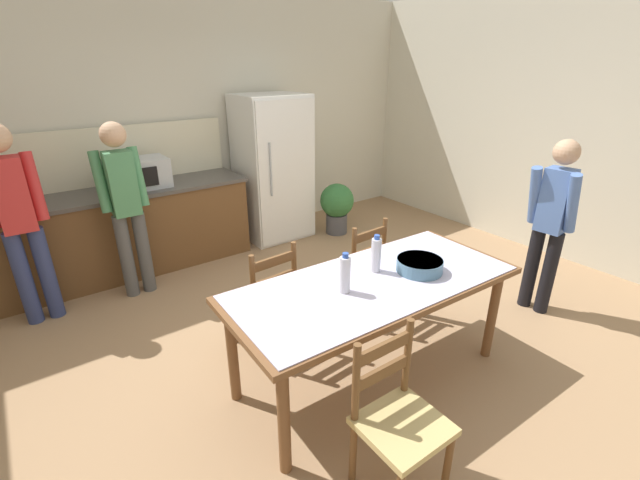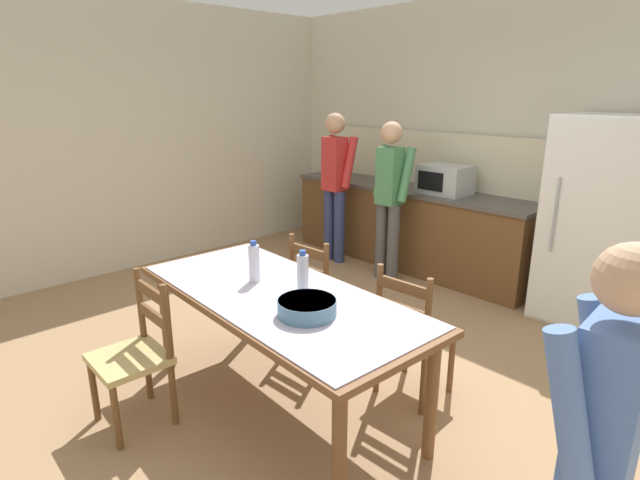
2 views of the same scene
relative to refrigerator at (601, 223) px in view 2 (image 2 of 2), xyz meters
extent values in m
plane|color=#9E7A56|center=(-0.88, -2.19, -0.89)|extent=(8.32, 8.32, 0.00)
cube|color=beige|center=(-0.88, 0.47, 0.56)|extent=(6.52, 0.12, 2.90)
cube|color=beige|center=(-4.14, -2.19, 0.56)|extent=(0.12, 5.20, 2.90)
cube|color=brown|center=(-2.02, 0.04, -0.45)|extent=(2.98, 0.62, 0.87)
cube|color=#4C4742|center=(-2.02, 0.04, 0.00)|extent=(3.02, 0.66, 0.04)
cube|color=#B7BCC1|center=(-2.69, 0.04, 0.01)|extent=(0.52, 0.38, 0.02)
cube|color=beige|center=(-2.02, 0.35, 0.32)|extent=(2.98, 0.03, 0.60)
cube|color=white|center=(0.00, 0.01, 0.00)|extent=(0.81, 0.68, 1.77)
cube|color=white|center=(0.00, -0.34, 0.00)|extent=(0.78, 0.02, 1.70)
cylinder|color=#A5AAB2|center=(-0.24, -0.36, 0.09)|extent=(0.02, 0.02, 0.62)
cube|color=#B2B7BC|center=(-1.55, 0.02, 0.17)|extent=(0.50, 0.38, 0.30)
cube|color=black|center=(-1.60, -0.17, 0.17)|extent=(0.30, 0.01, 0.19)
cylinder|color=brown|center=(-1.78, -3.07, -0.52)|extent=(0.07, 0.07, 0.74)
cylinder|color=brown|center=(0.03, -3.14, -0.52)|extent=(0.07, 0.07, 0.74)
cylinder|color=brown|center=(-1.76, -2.39, -0.52)|extent=(0.07, 0.07, 0.74)
cylinder|color=brown|center=(0.06, -2.46, -0.52)|extent=(0.07, 0.07, 0.74)
cube|color=brown|center=(-0.86, -2.77, -0.13)|extent=(2.05, 0.95, 0.04)
cube|color=#B7B2CC|center=(-0.86, -2.77, -0.10)|extent=(1.96, 0.91, 0.01)
cylinder|color=silver|center=(-1.11, -2.76, 0.02)|extent=(0.07, 0.07, 0.24)
cylinder|color=#2D51B2|center=(-1.11, -2.76, 0.15)|extent=(0.04, 0.04, 0.03)
cylinder|color=silver|center=(-0.76, -2.66, 0.02)|extent=(0.07, 0.07, 0.24)
cylinder|color=#2D51B2|center=(-0.76, -2.66, 0.15)|extent=(0.04, 0.04, 0.03)
cylinder|color=slate|center=(-0.51, -2.84, -0.06)|extent=(0.32, 0.32, 0.09)
cylinder|color=slate|center=(-0.51, -2.84, -0.02)|extent=(0.31, 0.31, 0.02)
cylinder|color=brown|center=(-0.21, -1.83, -0.68)|extent=(0.04, 0.04, 0.41)
cylinder|color=brown|center=(-0.57, -1.85, -0.68)|extent=(0.04, 0.04, 0.41)
cylinder|color=brown|center=(-0.19, -2.17, -0.68)|extent=(0.04, 0.04, 0.41)
cylinder|color=brown|center=(-0.55, -2.19, -0.68)|extent=(0.04, 0.04, 0.41)
cube|color=tan|center=(-0.38, -2.01, -0.46)|extent=(0.44, 0.42, 0.04)
cylinder|color=brown|center=(-0.19, -2.17, -0.21)|extent=(0.04, 0.04, 0.46)
cylinder|color=brown|center=(-0.55, -2.19, -0.21)|extent=(0.04, 0.04, 0.46)
cube|color=brown|center=(-0.37, -2.18, -0.08)|extent=(0.36, 0.04, 0.07)
cube|color=brown|center=(-0.37, -2.18, -0.23)|extent=(0.36, 0.04, 0.07)
cylinder|color=brown|center=(-1.53, -3.68, -0.68)|extent=(0.04, 0.04, 0.41)
cylinder|color=brown|center=(-1.17, -3.69, -0.68)|extent=(0.04, 0.04, 0.41)
cylinder|color=brown|center=(-1.52, -3.34, -0.68)|extent=(0.04, 0.04, 0.41)
cylinder|color=brown|center=(-1.16, -3.35, -0.68)|extent=(0.04, 0.04, 0.41)
cube|color=tan|center=(-1.34, -3.52, -0.46)|extent=(0.43, 0.41, 0.04)
cylinder|color=brown|center=(-1.52, -3.34, -0.21)|extent=(0.04, 0.04, 0.46)
cylinder|color=brown|center=(-1.16, -3.35, -0.21)|extent=(0.04, 0.04, 0.46)
cube|color=brown|center=(-1.34, -3.35, -0.08)|extent=(0.36, 0.03, 0.07)
cube|color=brown|center=(-1.34, -3.35, -0.23)|extent=(0.36, 0.03, 0.07)
cylinder|color=brown|center=(-1.12, -1.80, -0.68)|extent=(0.04, 0.04, 0.41)
cylinder|color=brown|center=(-1.47, -1.82, -0.68)|extent=(0.04, 0.04, 0.41)
cylinder|color=brown|center=(-1.10, -2.14, -0.68)|extent=(0.04, 0.04, 0.41)
cylinder|color=brown|center=(-1.46, -2.16, -0.68)|extent=(0.04, 0.04, 0.41)
cube|color=tan|center=(-1.29, -1.98, -0.46)|extent=(0.44, 0.42, 0.04)
cylinder|color=brown|center=(-1.10, -2.14, -0.21)|extent=(0.04, 0.04, 0.46)
cylinder|color=brown|center=(-1.46, -2.16, -0.21)|extent=(0.04, 0.04, 0.46)
cube|color=brown|center=(-1.28, -2.15, -0.08)|extent=(0.36, 0.04, 0.07)
cube|color=brown|center=(-1.28, -2.15, -0.23)|extent=(0.36, 0.04, 0.07)
cylinder|color=navy|center=(-2.77, -0.49, -0.46)|extent=(0.13, 0.13, 0.85)
cylinder|color=navy|center=(-2.60, -0.49, -0.46)|extent=(0.13, 0.13, 0.85)
cube|color=red|center=(-2.69, -0.49, 0.27)|extent=(0.24, 0.20, 0.60)
sphere|color=tan|center=(-2.69, -0.49, 0.72)|extent=(0.23, 0.23, 0.23)
cylinder|color=red|center=(-2.85, -0.42, 0.29)|extent=(0.10, 0.23, 0.57)
cylinder|color=red|center=(-2.52, -0.42, 0.29)|extent=(0.10, 0.23, 0.57)
cylinder|color=#4C4C4C|center=(-1.95, -0.51, -0.47)|extent=(0.12, 0.12, 0.82)
cylinder|color=#4C4C4C|center=(-1.79, -0.51, -0.47)|extent=(0.12, 0.12, 0.82)
cube|color=#478456|center=(-1.87, -0.51, 0.23)|extent=(0.23, 0.19, 0.58)
sphere|color=tan|center=(-1.87, -0.51, 0.66)|extent=(0.22, 0.22, 0.22)
cylinder|color=#478456|center=(-2.03, -0.44, 0.25)|extent=(0.09, 0.22, 0.55)
cylinder|color=#478456|center=(-1.70, -0.44, 0.25)|extent=(0.09, 0.22, 0.55)
cube|color=#5175BC|center=(1.00, -2.99, 0.16)|extent=(0.19, 0.23, 0.55)
sphere|color=tan|center=(1.00, -2.99, 0.57)|extent=(0.21, 0.21, 0.21)
cylinder|color=#5175BC|center=(0.95, -3.14, 0.19)|extent=(0.22, 0.10, 0.52)
cylinder|color=#5175BC|center=(0.92, -2.84, 0.19)|extent=(0.22, 0.10, 0.52)
camera|label=1|loc=(-2.65, -4.57, 1.27)|focal=24.00mm
camera|label=2|loc=(1.34, -4.48, 1.07)|focal=28.00mm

